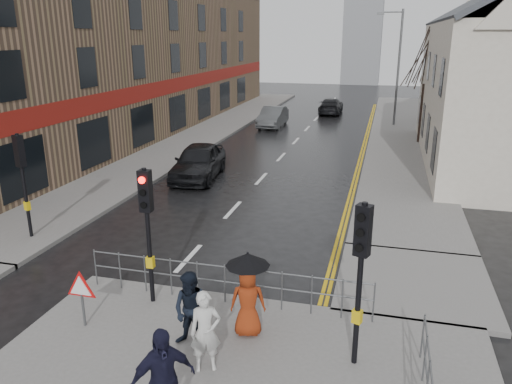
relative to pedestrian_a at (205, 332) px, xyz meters
The scene contains 21 objects.
ground 3.23m from the pedestrian_a, 141.05° to the left, with size 120.00×120.00×0.00m, color black.
left_pavement 26.49m from the pedestrian_a, 109.63° to the left, with size 4.00×44.00×0.14m, color #605E5B.
right_pavement 27.26m from the pedestrian_a, 81.33° to the left, with size 4.00×40.00×0.14m, color #605E5B.
pavement_bridge_right 6.48m from the pedestrian_a, 50.25° to the left, with size 4.00×4.20×0.14m, color #605E5B.
building_left_terrace 28.22m from the pedestrian_a, 121.02° to the left, with size 8.00×42.00×10.00m, color #82634B.
church_tower 64.44m from the pedestrian_a, 90.80° to the left, with size 5.00×5.00×18.00m, color gray.
traffic_signal_near_left 3.40m from the pedestrian_a, 135.83° to the left, with size 0.28×0.27×3.40m.
traffic_signal_near_right 3.31m from the pedestrian_a, 18.39° to the left, with size 0.34×0.33×3.40m.
traffic_signal_far_left 9.43m from the pedestrian_a, 147.96° to the left, with size 0.34×0.33×3.40m.
guard_railing_front 2.58m from the pedestrian_a, 99.95° to the left, with size 7.14×0.04×1.00m.
warning_sign 3.28m from the pedestrian_a, 167.14° to the left, with size 0.80×0.07×1.35m.
street_lamp 30.36m from the pedestrian_a, 83.47° to the left, with size 1.83×0.25×8.00m.
tree_near 24.83m from the pedestrian_a, 77.96° to the left, with size 2.40×2.40×6.58m.
tree_far 32.61m from the pedestrian_a, 80.05° to the left, with size 2.40×2.40×5.64m.
pedestrian_a is the anchor object (origin of this frame).
pedestrian_b 0.83m from the pedestrian_a, 130.28° to the left, with size 0.82×0.64×1.69m, color black.
pedestrian_with_umbrella 1.47m from the pedestrian_a, 71.11° to the left, with size 0.96×0.96×1.93m.
pedestrian_d 1.68m from the pedestrian_a, 93.98° to the right, with size 1.12×0.46×1.91m, color black.
car_parked 14.29m from the pedestrian_a, 111.59° to the left, with size 1.90×4.72×1.61m, color black.
car_mid 28.01m from the pedestrian_a, 100.21° to the left, with size 1.52×4.36×1.44m, color #3D4042.
car_far 34.93m from the pedestrian_a, 92.59° to the left, with size 1.85×4.55×1.32m, color black.
Camera 1 is at (5.46, -9.77, 6.43)m, focal length 35.00 mm.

